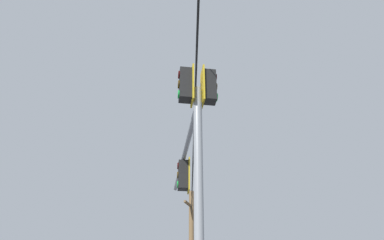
{
  "coord_description": "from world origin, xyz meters",
  "views": [
    {
      "loc": [
        -3.13,
        5.7,
        1.82
      ],
      "look_at": [
        0.91,
        -1.21,
        6.69
      ],
      "focal_mm": 33.07,
      "sensor_mm": 36.0,
      "label": 1
    }
  ],
  "objects": [
    {
      "name": "signal_mast_assembly",
      "position": [
        0.84,
        -1.12,
        5.38
      ],
      "size": [
        4.02,
        4.96,
        7.57
      ],
      "color": "gray",
      "rests_on": "ground"
    }
  ]
}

